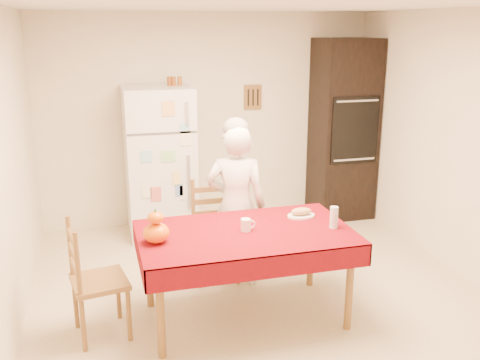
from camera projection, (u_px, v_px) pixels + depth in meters
name	position (u px, v px, depth m)	size (l,w,h in m)	color
floor	(264.00, 301.00, 4.71)	(4.50, 4.50, 0.00)	beige
room_shell	(267.00, 119.00, 4.26)	(4.02, 4.52, 2.51)	#EBE2C6
refrigerator	(160.00, 162.00, 6.05)	(0.75, 0.74, 1.70)	white
oven_cabinet	(343.00, 130.00, 6.60)	(0.70, 0.62, 2.20)	black
dining_table	(245.00, 239.00, 4.27)	(1.70, 1.00, 0.76)	brown
chair_far	(214.00, 226.00, 5.08)	(0.43, 0.41, 0.95)	brown
chair_left	(90.00, 276.00, 4.05)	(0.47, 0.48, 0.95)	brown
seated_woman	(236.00, 206.00, 4.87)	(0.55, 0.36, 1.51)	silver
coffee_mug	(246.00, 225.00, 4.25)	(0.08, 0.08, 0.10)	white
pumpkin_lower	(156.00, 233.00, 4.01)	(0.20, 0.20, 0.15)	#D44C04
pumpkin_upper	(156.00, 218.00, 3.98)	(0.12, 0.12, 0.09)	#CB4304
wine_glass	(334.00, 217.00, 4.31)	(0.07, 0.07, 0.18)	silver
bread_plate	(301.00, 216.00, 4.57)	(0.24, 0.24, 0.02)	white
bread_loaf	(301.00, 211.00, 4.56)	(0.18, 0.10, 0.06)	#A38550
spice_jar_left	(169.00, 81.00, 5.88)	(0.05, 0.05, 0.10)	brown
spice_jar_mid	(174.00, 81.00, 5.89)	(0.05, 0.05, 0.10)	brown
spice_jar_right	(180.00, 81.00, 5.91)	(0.05, 0.05, 0.10)	brown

